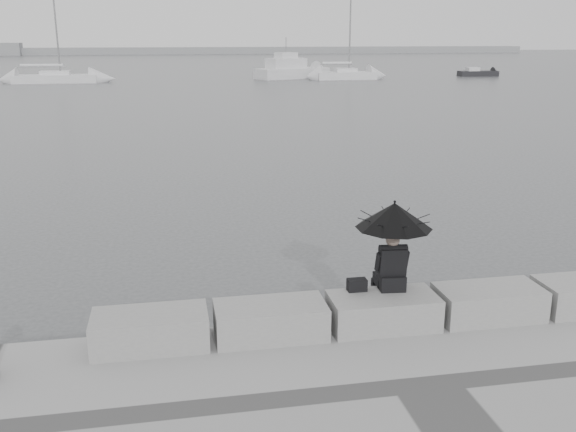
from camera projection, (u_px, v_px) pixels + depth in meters
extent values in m
plane|color=#3F4143|center=(372.00, 343.00, 10.18)|extent=(360.00, 360.00, 0.00)
cube|color=gray|center=(150.00, 330.00, 8.94)|extent=(1.60, 0.80, 0.50)
cube|color=gray|center=(270.00, 321.00, 9.24)|extent=(1.60, 0.80, 0.50)
cube|color=gray|center=(383.00, 311.00, 9.55)|extent=(1.60, 0.80, 0.50)
cube|color=gray|center=(489.00, 303.00, 9.85)|extent=(1.60, 0.80, 0.50)
sphere|color=#726056|center=(393.00, 240.00, 9.54)|extent=(0.21, 0.21, 0.21)
cylinder|color=black|center=(393.00, 235.00, 9.52)|extent=(0.02, 0.02, 1.00)
cone|color=black|center=(394.00, 215.00, 9.43)|extent=(1.14, 1.14, 0.38)
sphere|color=black|center=(395.00, 202.00, 9.37)|extent=(0.04, 0.04, 0.04)
cube|color=black|center=(357.00, 285.00, 9.65)|extent=(0.29, 0.17, 0.19)
cube|color=gray|center=(175.00, 51.00, 156.45)|extent=(180.00, 6.00, 1.60)
cube|color=silver|center=(56.00, 79.00, 64.36)|extent=(8.11, 2.43, 0.90)
cube|color=silver|center=(55.00, 73.00, 64.20)|extent=(2.84, 1.61, 0.50)
cylinder|color=gray|center=(49.00, 12.00, 62.60)|extent=(0.16, 0.16, 12.00)
cylinder|color=gray|center=(55.00, 67.00, 64.02)|extent=(4.56, 0.11, 0.10)
cube|color=silver|center=(345.00, 76.00, 69.29)|extent=(6.49, 2.49, 0.90)
cube|color=silver|center=(345.00, 70.00, 69.12)|extent=(2.28, 1.63, 0.50)
cylinder|color=gray|center=(347.00, 14.00, 67.52)|extent=(0.16, 0.16, 12.00)
cylinder|color=gray|center=(346.00, 64.00, 68.94)|extent=(3.63, 0.15, 0.10)
cube|color=silver|center=(292.00, 74.00, 70.97)|extent=(8.76, 5.93, 1.20)
cube|color=silver|center=(292.00, 64.00, 70.67)|extent=(4.70, 3.70, 1.20)
cube|color=silver|center=(292.00, 55.00, 70.42)|extent=(2.55, 2.31, 0.60)
cylinder|color=gray|center=(292.00, 45.00, 70.12)|extent=(0.08, 0.08, 1.60)
cube|color=black|center=(478.00, 74.00, 74.69)|extent=(4.58, 1.83, 0.70)
cube|color=silver|center=(478.00, 70.00, 74.55)|extent=(1.41, 1.27, 0.50)
imported|color=gray|center=(55.00, 79.00, 65.12)|extent=(3.64, 1.93, 0.59)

